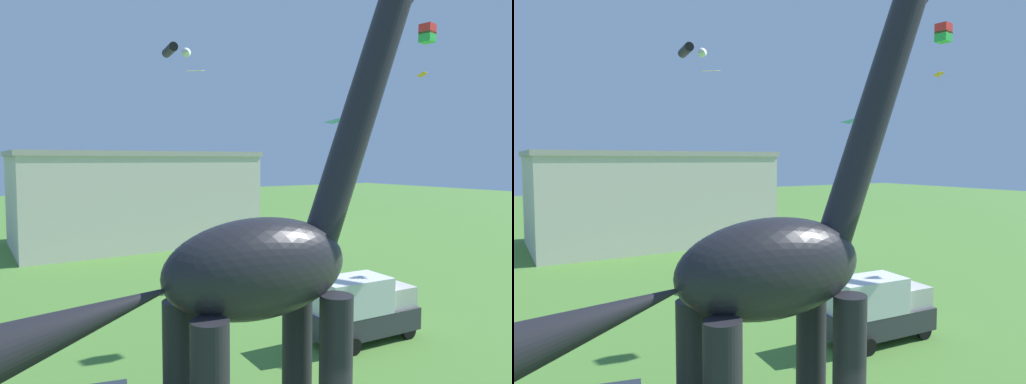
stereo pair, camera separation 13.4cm
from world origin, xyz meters
The scene contains 8 objects.
dinosaur_sculpture centered at (-1.75, 3.23, 5.54)m, with size 14.67×3.11×15.33m.
parked_box_truck centered at (6.99, 7.57, 1.65)m, with size 5.73×2.46×3.20m.
kite_far_right centered at (0.76, 13.18, 13.31)m, with size 1.07×1.05×0.15m.
kite_high_right centered at (12.50, 8.52, 15.74)m, with size 0.79×0.79×0.98m.
kite_trailing centered at (2.00, 19.07, 15.61)m, with size 1.85×2.08×0.59m.
kite_apex centered at (16.72, 12.18, 14.47)m, with size 0.80×0.63×0.93m.
kite_near_high centered at (14.48, 18.12, 11.73)m, with size 2.02×1.83×0.27m.
background_building_block centered at (5.94, 40.60, 4.84)m, with size 23.91×14.03×9.67m.
Camera 1 is at (-9.21, -8.69, 8.86)m, focal length 32.83 mm.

